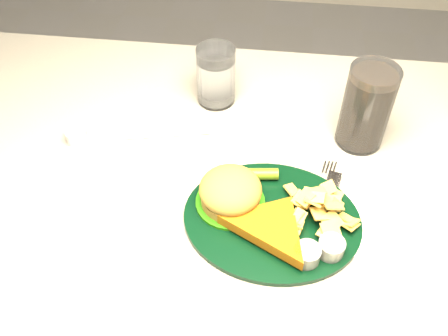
# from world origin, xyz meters

# --- Properties ---
(table) EXTENTS (1.20, 0.80, 0.75)m
(table) POSITION_xyz_m (0.00, 0.00, 0.38)
(table) COLOR gray
(table) RESTS_ON ground
(dinner_plate) EXTENTS (0.29, 0.25, 0.06)m
(dinner_plate) POSITION_xyz_m (0.09, -0.07, 0.78)
(dinner_plate) COLOR black
(dinner_plate) RESTS_ON table
(water_glass) EXTENTS (0.08, 0.08, 0.12)m
(water_glass) POSITION_xyz_m (-0.04, 0.22, 0.81)
(water_glass) COLOR white
(water_glass) RESTS_ON table
(cola_glass) EXTENTS (0.09, 0.09, 0.16)m
(cola_glass) POSITION_xyz_m (0.23, 0.13, 0.83)
(cola_glass) COLOR black
(cola_glass) RESTS_ON table
(fork_napkin) EXTENTS (0.17, 0.20, 0.01)m
(fork_napkin) POSITION_xyz_m (0.18, -0.05, 0.76)
(fork_napkin) COLOR white
(fork_napkin) RESTS_ON table
(ramekin) EXTENTS (0.04, 0.04, 0.02)m
(ramekin) POSITION_xyz_m (-0.28, 0.07, 0.76)
(ramekin) COLOR silver
(ramekin) RESTS_ON table
(wrapped_straw) EXTENTS (0.18, 0.10, 0.01)m
(wrapped_straw) POSITION_xyz_m (-0.12, 0.10, 0.75)
(wrapped_straw) COLOR white
(wrapped_straw) RESTS_ON table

